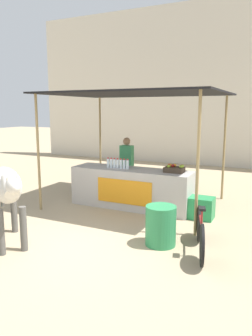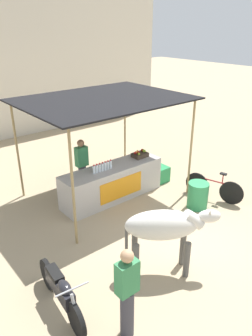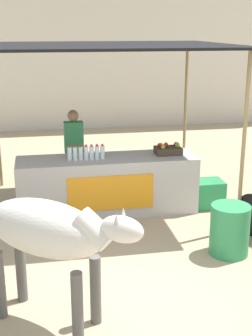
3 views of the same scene
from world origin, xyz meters
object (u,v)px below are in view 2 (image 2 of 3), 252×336
object	(u,v)px
fruit_crate	(140,154)
cooler_box	(159,175)
water_barrel	(198,195)
vendor_behind_counter	(82,167)
motorcycle_parked	(61,290)
passerby_on_street	(127,293)
bicycle_leaning	(214,188)
cow	(165,227)
stall_counter	(112,183)

from	to	relation	value
fruit_crate	cooler_box	size ratio (longest dim) A/B	0.73
fruit_crate	water_barrel	bearing A→B (deg)	-79.02
vendor_behind_counter	motorcycle_parked	xyz separation A→B (m)	(-2.58, -3.32, -0.42)
passerby_on_street	bicycle_leaning	bearing A→B (deg)	21.33
vendor_behind_counter	bicycle_leaning	world-z (taller)	vendor_behind_counter
vendor_behind_counter	passerby_on_street	distance (m)	4.87
vendor_behind_counter	passerby_on_street	size ratio (longest dim) A/B	1.00
vendor_behind_counter	cow	bearing A→B (deg)	-98.18
cow	motorcycle_parked	distance (m)	2.17
cow	stall_counter	bearing A→B (deg)	71.06
vendor_behind_counter	water_barrel	world-z (taller)	vendor_behind_counter
motorcycle_parked	bicycle_leaning	world-z (taller)	motorcycle_parked
stall_counter	fruit_crate	xyz separation A→B (m)	(1.07, 0.06, 0.56)
stall_counter	cooler_box	size ratio (longest dim) A/B	5.00
water_barrel	cooler_box	bearing A→B (deg)	80.71
fruit_crate	cow	size ratio (longest dim) A/B	0.26
motorcycle_parked	bicycle_leaning	bearing A→B (deg)	7.90
motorcycle_parked	passerby_on_street	world-z (taller)	passerby_on_street
water_barrel	motorcycle_parked	distance (m)	4.57
cooler_box	motorcycle_parked	bearing A→B (deg)	-152.74
motorcycle_parked	passerby_on_street	size ratio (longest dim) A/B	1.09
stall_counter	bicycle_leaning	bearing A→B (deg)	-40.69
water_barrel	stall_counter	bearing A→B (deg)	127.91
bicycle_leaning	passerby_on_street	bearing A→B (deg)	-158.67
water_barrel	passerby_on_street	distance (m)	4.39
fruit_crate	bicycle_leaning	distance (m)	2.29
water_barrel	fruit_crate	bearing A→B (deg)	100.98
fruit_crate	vendor_behind_counter	xyz separation A→B (m)	(-1.56, 0.69, -0.19)
passerby_on_street	cooler_box	bearing A→B (deg)	40.05
stall_counter	cow	size ratio (longest dim) A/B	1.79
water_barrel	vendor_behind_counter	bearing A→B (deg)	126.56
fruit_crate	cooler_box	world-z (taller)	fruit_crate
passerby_on_street	motorcycle_parked	bearing A→B (deg)	116.65
stall_counter	fruit_crate	bearing A→B (deg)	3.11
passerby_on_street	fruit_crate	bearing A→B (deg)	46.06
fruit_crate	passerby_on_street	size ratio (longest dim) A/B	0.27
cooler_box	water_barrel	world-z (taller)	water_barrel
fruit_crate	cow	xyz separation A→B (m)	(-2.10, -3.05, -0.00)
motorcycle_parked	bicycle_leaning	xyz separation A→B (m)	(5.22, 0.72, -0.08)
cooler_box	bicycle_leaning	xyz separation A→B (m)	(0.42, -1.75, 0.11)
motorcycle_parked	cooler_box	bearing A→B (deg)	27.26
water_barrel	bicycle_leaning	xyz separation A→B (m)	(0.71, 0.01, -0.01)
fruit_crate	water_barrel	xyz separation A→B (m)	(0.37, -1.91, -0.68)
fruit_crate	bicycle_leaning	bearing A→B (deg)	-60.54
vendor_behind_counter	water_barrel	xyz separation A→B (m)	(1.93, -2.61, -0.49)
vendor_behind_counter	bicycle_leaning	bearing A→B (deg)	-44.59
vendor_behind_counter	cow	xyz separation A→B (m)	(-0.54, -3.75, 0.18)
cow	motorcycle_parked	bearing A→B (deg)	168.26
vendor_behind_counter	cooler_box	distance (m)	2.45
water_barrel	bicycle_leaning	bearing A→B (deg)	0.47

